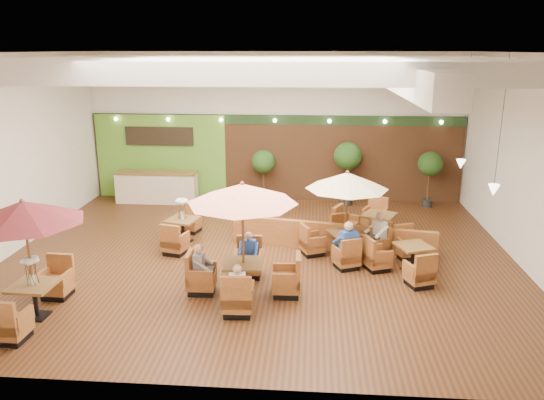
# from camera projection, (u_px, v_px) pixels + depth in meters

# --- Properties ---
(room) EXTENTS (14.04, 14.00, 5.52)m
(room) POSITION_uv_depth(u_px,v_px,m) (272.00, 121.00, 14.98)
(room) COLOR #381E0F
(room) RESTS_ON ground
(service_counter) EXTENTS (3.00, 0.75, 1.18)m
(service_counter) POSITION_uv_depth(u_px,v_px,m) (157.00, 187.00, 19.89)
(service_counter) COLOR beige
(service_counter) RESTS_ON ground
(booth_divider) EXTENTS (5.79, 1.30, 0.81)m
(booth_divider) POSITION_uv_depth(u_px,v_px,m) (331.00, 237.00, 15.16)
(booth_divider) COLOR brown
(booth_divider) RESTS_ON ground
(table_0) EXTENTS (2.46, 2.61, 2.67)m
(table_0) POSITION_uv_depth(u_px,v_px,m) (26.00, 229.00, 10.93)
(table_0) COLOR brown
(table_0) RESTS_ON ground
(table_1) EXTENTS (2.69, 2.69, 2.74)m
(table_1) POSITION_uv_depth(u_px,v_px,m) (243.00, 219.00, 12.06)
(table_1) COLOR brown
(table_1) RESTS_ON ground
(table_2) EXTENTS (2.56, 2.56, 2.45)m
(table_2) POSITION_uv_depth(u_px,v_px,m) (346.00, 198.00, 14.41)
(table_2) COLOR brown
(table_2) RESTS_ON ground
(table_3) EXTENTS (1.02, 2.61, 1.52)m
(table_3) POSITION_uv_depth(u_px,v_px,m) (183.00, 227.00, 15.76)
(table_3) COLOR brown
(table_3) RESTS_ON ground
(table_4) EXTENTS (1.82, 2.59, 0.91)m
(table_4) POSITION_uv_depth(u_px,v_px,m) (402.00, 259.00, 13.77)
(table_4) COLOR brown
(table_4) RESTS_ON ground
(table_5) EXTENTS (2.01, 2.85, 0.99)m
(table_5) POSITION_uv_depth(u_px,v_px,m) (369.00, 227.00, 16.13)
(table_5) COLOR brown
(table_5) RESTS_ON ground
(topiary_0) EXTENTS (0.87, 0.87, 2.01)m
(topiary_0) POSITION_uv_depth(u_px,v_px,m) (263.00, 164.00, 19.53)
(topiary_0) COLOR black
(topiary_0) RESTS_ON ground
(topiary_1) EXTENTS (1.01, 1.01, 2.35)m
(topiary_1) POSITION_uv_depth(u_px,v_px,m) (348.00, 159.00, 19.23)
(topiary_1) COLOR black
(topiary_1) RESTS_ON ground
(topiary_2) EXTENTS (0.88, 0.88, 2.04)m
(topiary_2) POSITION_uv_depth(u_px,v_px,m) (430.00, 166.00, 19.08)
(topiary_2) COLOR black
(topiary_2) RESTS_ON ground
(diner_0) EXTENTS (0.38, 0.33, 0.73)m
(diner_0) POSITION_uv_depth(u_px,v_px,m) (237.00, 283.00, 11.41)
(diner_0) COLOR white
(diner_0) RESTS_ON ground
(diner_1) EXTENTS (0.35, 0.28, 0.72)m
(diner_1) POSITION_uv_depth(u_px,v_px,m) (249.00, 249.00, 13.33)
(diner_1) COLOR #284DAF
(diner_1) RESTS_ON ground
(diner_2) EXTENTS (0.29, 0.37, 0.75)m
(diner_2) POSITION_uv_depth(u_px,v_px,m) (201.00, 263.00, 12.44)
(diner_2) COLOR gray
(diner_2) RESTS_ON ground
(diner_3) EXTENTS (0.48, 0.46, 0.86)m
(diner_3) POSITION_uv_depth(u_px,v_px,m) (347.00, 241.00, 13.80)
(diner_3) COLOR #284DAF
(diner_3) RESTS_ON ground
(diner_4) EXTENTS (0.46, 0.48, 0.83)m
(diner_4) POSITION_uv_depth(u_px,v_px,m) (378.00, 230.00, 14.60)
(diner_4) COLOR white
(diner_4) RESTS_ON ground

